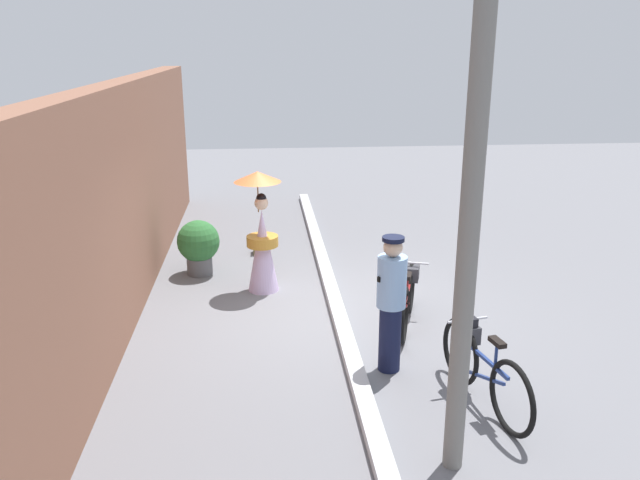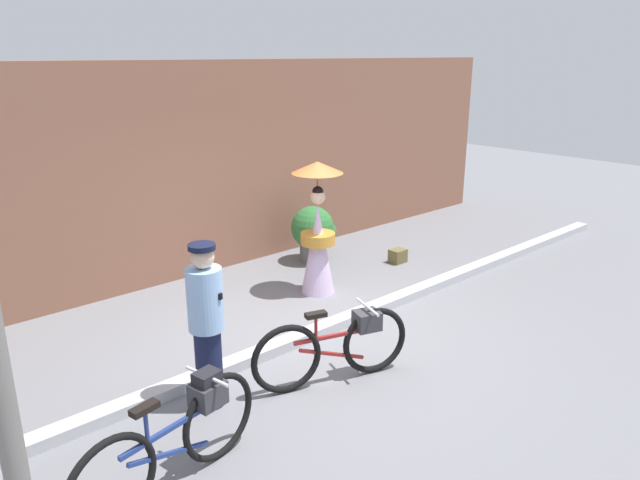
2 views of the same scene
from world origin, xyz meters
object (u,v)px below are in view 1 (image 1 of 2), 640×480
Objects in this scene: person_officer at (391,301)px; person_with_parasol at (262,235)px; bicycle_far_side at (481,364)px; backpack_on_pavement at (259,247)px; utility_pole at (470,214)px; bicycle_near_officer at (408,296)px; potted_plant_by_door at (199,244)px.

person_officer is 3.08m from person_with_parasol.
bicycle_far_side is at bearing -146.72° from person_with_parasol.
person_with_parasol is at bearing -178.31° from backpack_on_pavement.
person_with_parasol is at bearing 20.64° from utility_pole.
person_officer is at bearing 157.70° from bicycle_near_officer.
bicycle_near_officer is 6.44× the size of backpack_on_pavement.
person_with_parasol is at bearing 33.28° from bicycle_far_side.
person_officer is 0.88× the size of person_with_parasol.
backpack_on_pavement is 6.97m from utility_pole.
potted_plant_by_door reaches higher than bicycle_far_side.
bicycle_near_officer is 2.52m from person_with_parasol.
person_officer is 2.38m from utility_pole.
person_officer is 4.83m from backpack_on_pavement.
backpack_on_pavement is at bearing -45.40° from potted_plant_by_door.
person_officer is 4.36m from potted_plant_by_door.
bicycle_far_side is 5.83m from backpack_on_pavement.
utility_pole is (-6.34, -1.76, 2.28)m from backpack_on_pavement.
person_with_parasol reaches higher than potted_plant_by_door.
potted_plant_by_door is 6.32m from utility_pole.
bicycle_far_side reaches higher than backpack_on_pavement.
person_officer is (0.80, 0.83, 0.43)m from bicycle_far_side.
bicycle_near_officer is at bearing -22.30° from person_officer.
backpack_on_pavement is (0.97, -0.99, -0.40)m from potted_plant_by_door.
backpack_on_pavement is (3.30, 2.03, -0.30)m from bicycle_near_officer.
bicycle_near_officer is 0.35× the size of utility_pole.
person_with_parasol is (2.71, 1.47, 0.03)m from person_officer.
potted_plant_by_door is (4.34, 3.34, 0.06)m from bicycle_far_side.
bicycle_near_officer reaches higher than backpack_on_pavement.
bicycle_far_side is at bearing -170.80° from bicycle_near_officer.
person_with_parasol is at bearing -128.85° from potted_plant_by_door.
backpack_on_pavement is at bearing 1.69° from person_with_parasol.
person_with_parasol is (1.49, 1.97, 0.49)m from bicycle_near_officer.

